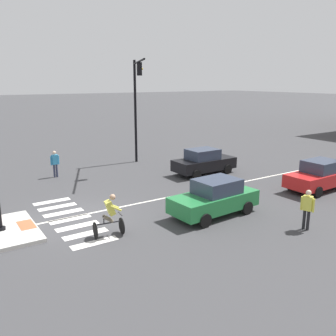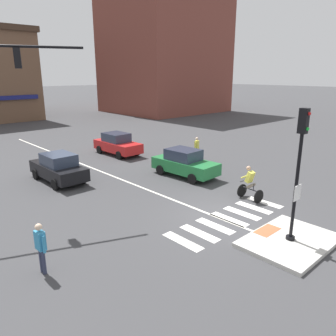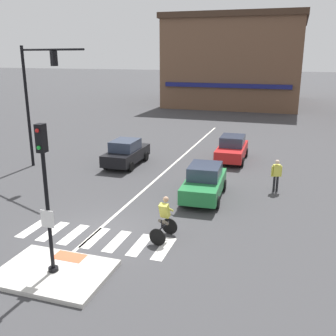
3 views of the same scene
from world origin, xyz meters
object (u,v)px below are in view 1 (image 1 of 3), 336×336
at_px(cyclist, 110,215).
at_px(pedestrian_at_curb_left, 55,162).
at_px(car_green_eastbound_mid, 215,198).
at_px(car_black_westbound_far, 204,162).
at_px(pedestrian_waiting_far_side, 307,206).
at_px(traffic_light_mast, 137,97).
at_px(car_red_eastbound_far, 320,175).

bearing_deg(cyclist, pedestrian_at_curb_left, 175.41).
height_order(car_green_eastbound_mid, car_black_westbound_far, same).
height_order(pedestrian_at_curb_left, pedestrian_waiting_far_side, same).
xyz_separation_m(traffic_light_mast, car_red_eastbound_far, (10.75, 5.49, -3.98)).
xyz_separation_m(traffic_light_mast, cyclist, (10.13, -6.70, -3.92)).
distance_m(car_black_westbound_far, pedestrian_waiting_far_side, 9.54).
xyz_separation_m(car_red_eastbound_far, pedestrian_waiting_far_side, (3.10, -5.30, 0.17)).
bearing_deg(pedestrian_at_curb_left, car_black_westbound_far, 61.82).
distance_m(cyclist, pedestrian_at_curb_left, 10.01).
relative_size(car_black_westbound_far, pedestrian_at_curb_left, 2.46).
bearing_deg(traffic_light_mast, car_red_eastbound_far, 27.03).
bearing_deg(car_green_eastbound_mid, cyclist, -95.13).
bearing_deg(traffic_light_mast, car_green_eastbound_mid, -9.91).
bearing_deg(pedestrian_at_curb_left, cyclist, -4.59).
bearing_deg(pedestrian_waiting_far_side, cyclist, -118.40).
relative_size(traffic_light_mast, car_black_westbound_far, 1.77).
bearing_deg(car_red_eastbound_far, pedestrian_waiting_far_side, -59.67).
bearing_deg(pedestrian_waiting_far_side, car_green_eastbound_mid, -148.34).
distance_m(car_black_westbound_far, cyclist, 10.61).
bearing_deg(pedestrian_at_curb_left, pedestrian_waiting_far_side, 23.94).
distance_m(car_green_eastbound_mid, car_black_westbound_far, 7.31).
bearing_deg(traffic_light_mast, pedestrian_at_curb_left, -88.47).
relative_size(car_red_eastbound_far, cyclist, 2.46).
xyz_separation_m(car_black_westbound_far, pedestrian_at_curb_left, (-4.41, -8.23, 0.17)).
relative_size(car_red_eastbound_far, pedestrian_waiting_far_side, 2.48).
relative_size(traffic_light_mast, car_green_eastbound_mid, 1.73).
bearing_deg(car_black_westbound_far, pedestrian_waiting_far_side, -13.03).
xyz_separation_m(car_red_eastbound_far, cyclist, (-0.62, -12.19, 0.06)).
bearing_deg(car_green_eastbound_mid, traffic_light_mast, 170.09).
relative_size(traffic_light_mast, cyclist, 4.33).
height_order(car_green_eastbound_mid, pedestrian_at_curb_left, pedestrian_at_curb_left).
relative_size(traffic_light_mast, car_red_eastbound_far, 1.76).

